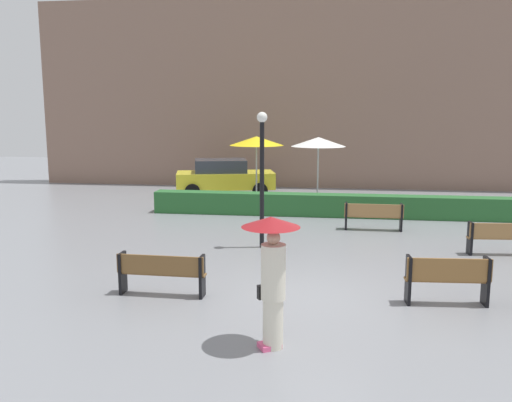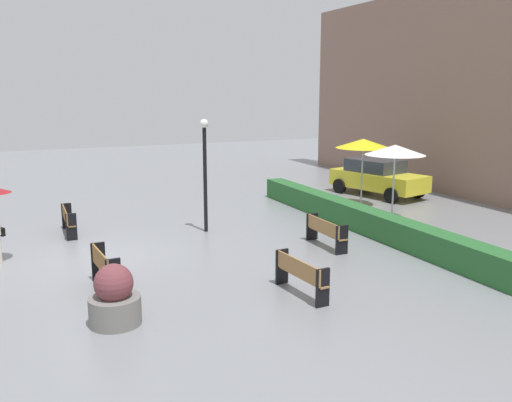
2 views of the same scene
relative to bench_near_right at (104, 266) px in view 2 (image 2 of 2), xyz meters
The scene contains 11 objects.
ground_plane 2.67m from the bench_near_right, behind, with size 60.00×60.00×0.00m, color gray.
bench_near_right is the anchor object (origin of this frame).
bench_far_right 4.48m from the bench_near_right, 61.18° to the left, with size 1.76×0.46×0.85m.
bench_back_row 6.51m from the bench_near_right, 97.89° to the left, with size 1.79×0.39×0.83m.
bench_near_left 5.53m from the bench_near_right, behind, with size 1.78×0.35×0.84m.
planter_pot 2.02m from the bench_near_right, ahead, with size 1.02×1.02×1.22m.
lamp_post 5.85m from the bench_near_right, 136.18° to the left, with size 0.28×0.28×3.62m.
patio_umbrella_yellow 12.01m from the bench_near_right, 115.64° to the left, with size 2.11×2.11×2.67m.
patio_umbrella_white 10.83m from the bench_near_right, 104.78° to the left, with size 2.06×2.06×2.67m.
hedge_strip 8.81m from the bench_near_right, 103.78° to the left, with size 12.83×0.70×0.77m, color #28602D.
parked_car 14.44m from the bench_near_right, 118.26° to the left, with size 4.50×2.75×1.57m.
Camera 2 is at (14.91, -1.91, 4.51)m, focal length 38.34 mm.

